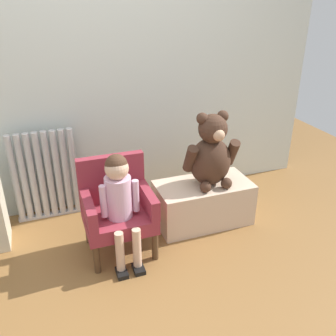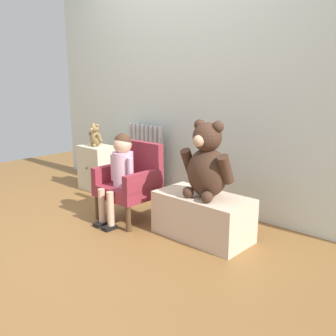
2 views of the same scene
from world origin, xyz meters
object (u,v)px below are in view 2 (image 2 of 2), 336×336
(child_figure, at_px, (121,165))
(low_bench, at_px, (203,216))
(small_dresser, at_px, (98,168))
(small_teddy_bear, at_px, (95,136))
(child_armchair, at_px, (131,181))
(large_teddy_bear, at_px, (207,164))
(radiator, at_px, (146,160))

(child_figure, height_order, low_bench, child_figure)
(small_dresser, xyz_separation_m, small_teddy_bear, (-0.00, -0.01, 0.34))
(child_armchair, distance_m, large_teddy_bear, 0.77)
(child_armchair, xyz_separation_m, large_teddy_bear, (0.72, 0.08, 0.24))
(radiator, height_order, small_teddy_bear, radiator)
(small_dresser, height_order, child_figure, child_figure)
(child_figure, bearing_deg, large_teddy_bear, 14.61)
(low_bench, xyz_separation_m, large_teddy_bear, (0.04, -0.01, 0.41))
(radiator, distance_m, large_teddy_bear, 1.27)
(small_dresser, xyz_separation_m, child_armchair, (0.91, -0.33, 0.09))
(child_armchair, bearing_deg, small_dresser, 160.02)
(small_dresser, bearing_deg, low_bench, -8.47)
(radiator, xyz_separation_m, small_dresser, (-0.49, -0.24, -0.12))
(low_bench, bearing_deg, small_dresser, 171.53)
(large_teddy_bear, bearing_deg, low_bench, 159.51)
(small_dresser, bearing_deg, small_teddy_bear, -110.37)
(large_teddy_bear, xyz_separation_m, small_teddy_bear, (-1.64, 0.24, 0.00))
(child_armchair, height_order, low_bench, child_armchair)
(child_armchair, bearing_deg, radiator, 126.56)
(child_armchair, height_order, large_teddy_bear, large_teddy_bear)
(low_bench, xyz_separation_m, small_teddy_bear, (-1.60, 0.23, 0.41))
(radiator, bearing_deg, large_teddy_bear, -23.37)
(child_figure, height_order, small_teddy_bear, child_figure)
(child_armchair, bearing_deg, low_bench, 7.86)
(large_teddy_bear, bearing_deg, small_dresser, 171.23)
(radiator, distance_m, child_armchair, 0.72)
(small_dresser, relative_size, small_teddy_bear, 2.00)
(radiator, height_order, child_armchair, radiator)
(child_figure, bearing_deg, small_dresser, 154.22)
(small_dresser, distance_m, child_figure, 1.04)
(large_teddy_bear, bearing_deg, small_teddy_bear, 171.53)
(radiator, distance_m, small_teddy_bear, 0.59)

